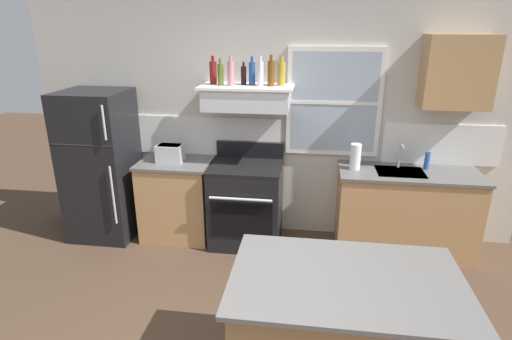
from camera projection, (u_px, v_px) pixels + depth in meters
back_wall at (276, 118)px, 4.56m from camera, size 5.40×0.11×2.70m
refrigerator at (101, 166)px, 4.63m from camera, size 0.70×0.72×1.67m
counter_left_of_stove at (178, 199)px, 4.70m from camera, size 0.79×0.63×0.91m
toaster at (170, 153)px, 4.49m from camera, size 0.30×0.20×0.19m
stove_range at (246, 203)px, 4.56m from camera, size 0.76×0.69×1.09m
range_hood_shelf at (247, 97)px, 4.26m from camera, size 0.96×0.52×0.24m
bottle_red_label_wine at (213, 72)px, 4.27m from camera, size 0.07×0.07×0.29m
bottle_olive_oil_square at (221, 74)px, 4.17m from camera, size 0.06×0.06×0.27m
bottle_rose_pink at (231, 73)px, 4.15m from camera, size 0.07×0.07×0.30m
bottle_balsamic_dark at (244, 75)px, 4.24m from camera, size 0.06×0.06×0.23m
bottle_blue_liqueur at (252, 73)px, 4.22m from camera, size 0.07×0.07×0.28m
bottle_clear_tall at (260, 73)px, 4.12m from camera, size 0.06×0.06×0.30m
bottle_amber_wine at (271, 73)px, 4.12m from camera, size 0.07×0.07×0.31m
bottle_champagne_gold_foil at (282, 73)px, 4.16m from camera, size 0.08×0.08×0.29m
counter_right_with_sink at (405, 211)px, 4.38m from camera, size 1.43×0.63×0.91m
sink_faucet at (400, 152)px, 4.27m from camera, size 0.03×0.17×0.28m
paper_towel_roll at (355, 157)px, 4.25m from camera, size 0.11×0.11×0.27m
dish_soap_bottle at (427, 161)px, 4.26m from camera, size 0.06×0.06×0.18m
kitchen_island at (342, 339)px, 2.61m from camera, size 1.40×0.90×0.91m
upper_cabinet_right at (457, 72)px, 3.97m from camera, size 0.64×0.32×0.70m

